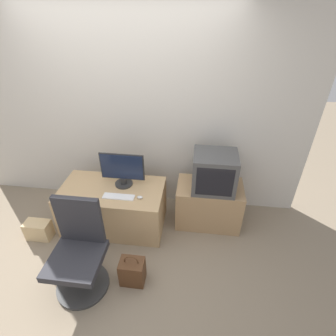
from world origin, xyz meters
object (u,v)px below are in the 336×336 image
Objects in this scene: main_monitor at (122,170)px; keyboard at (119,197)px; mouse at (140,197)px; office_chair at (79,254)px; cardboard_box_lower at (39,230)px; handbag at (132,271)px; crt_tv at (214,172)px.

main_monitor is 0.32m from keyboard.
main_monitor is at bearing 136.14° from mouse.
cardboard_box_lower is (-0.77, 0.49, -0.29)m from office_chair.
mouse is at bearing 9.66° from cardboard_box_lower.
main_monitor is at bearing 107.92° from handbag.
crt_tv is 2.21m from cardboard_box_lower.
mouse is 0.22× the size of cardboard_box_lower.
crt_tv is 1.66m from office_chair.
mouse is at bearing 56.81° from office_chair.
mouse is 0.90m from crt_tv.
keyboard is 1.10m from cardboard_box_lower.
handbag is at bearing 6.06° from office_chair.
main_monitor is 1.77× the size of cardboard_box_lower.
office_chair is (-0.21, -0.94, -0.36)m from main_monitor.
main_monitor reaches higher than mouse.
main_monitor is 1.26m from cardboard_box_lower.
office_chair is (-1.27, -1.00, -0.38)m from crt_tv.
main_monitor is 8.17× the size of mouse.
crt_tv reaches higher than main_monitor.
crt_tv reaches higher than keyboard.
office_chair reaches higher than keyboard.
mouse is 0.85m from office_chair.
crt_tv is (1.06, 0.31, 0.22)m from keyboard.
cardboard_box_lower is at bearing -168.47° from keyboard.
office_chair is 3.30× the size of cardboard_box_lower.
mouse reaches higher than cardboard_box_lower.
main_monitor is 1.12m from handbag.
office_chair reaches higher than mouse.
crt_tv reaches higher than cardboard_box_lower.
main_monitor reaches higher than keyboard.
crt_tv is at bearing 38.23° from office_chair.
main_monitor is 0.54× the size of office_chair.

